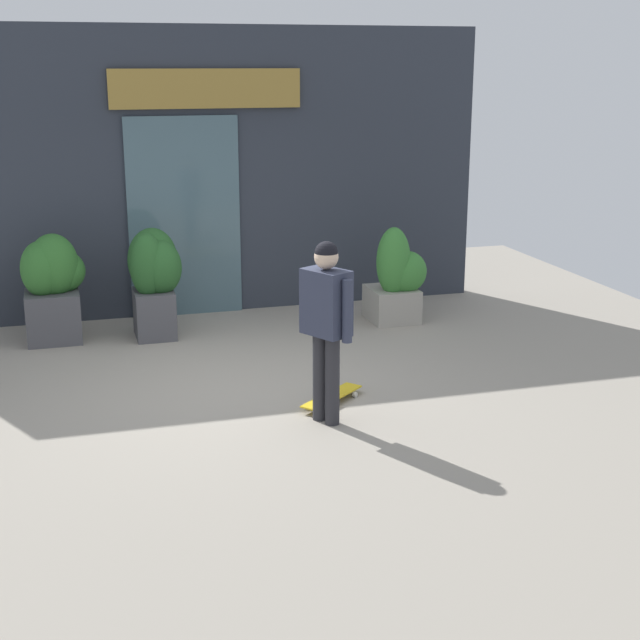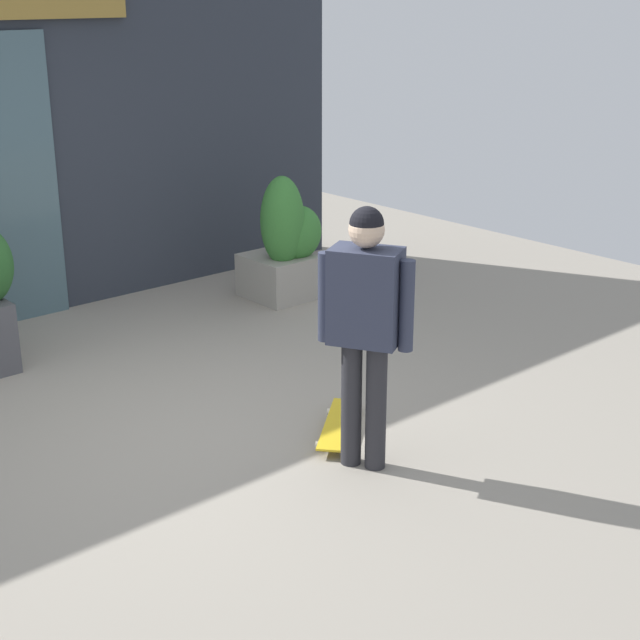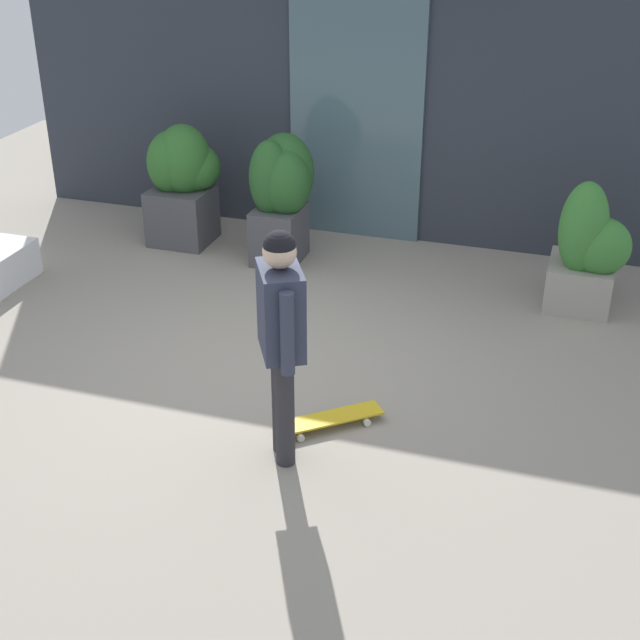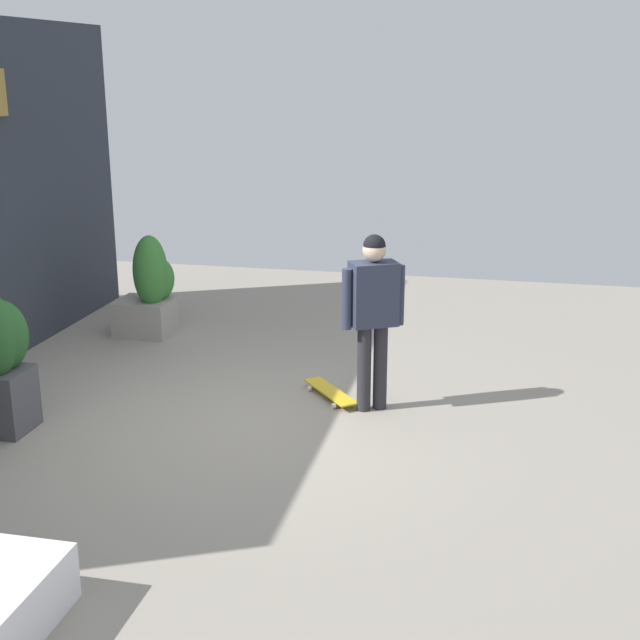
{
  "view_description": "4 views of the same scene",
  "coord_description": "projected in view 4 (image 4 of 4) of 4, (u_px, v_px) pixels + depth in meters",
  "views": [
    {
      "loc": [
        -1.68,
        -8.61,
        3.16
      ],
      "look_at": [
        0.66,
        -0.6,
        0.81
      ],
      "focal_mm": 51.65,
      "sensor_mm": 36.0,
      "label": 1
    },
    {
      "loc": [
        -3.19,
        -4.97,
        2.86
      ],
      "look_at": [
        0.66,
        -0.6,
        0.81
      ],
      "focal_mm": 53.26,
      "sensor_mm": 36.0,
      "label": 2
    },
    {
      "loc": [
        2.35,
        -5.86,
        3.69
      ],
      "look_at": [
        0.66,
        -0.6,
        0.81
      ],
      "focal_mm": 50.28,
      "sensor_mm": 36.0,
      "label": 3
    },
    {
      "loc": [
        -6.91,
        -2.27,
        3.11
      ],
      "look_at": [
        0.66,
        -0.6,
        0.81
      ],
      "focal_mm": 48.34,
      "sensor_mm": 36.0,
      "label": 4
    }
  ],
  "objects": [
    {
      "name": "ground_plane",
      "position": [
        240.0,
        422.0,
        7.82
      ],
      "size": [
        12.0,
        12.0,
        0.0
      ],
      "primitive_type": "plane",
      "color": "gray"
    },
    {
      "name": "skateboard",
      "position": [
        330.0,
        392.0,
        8.37
      ],
      "size": [
        0.74,
        0.65,
        0.08
      ],
      "rotation": [
        0.0,
        0.0,
        0.69
      ],
      "color": "gold",
      "rests_on": "ground_plane"
    },
    {
      "name": "skateboarder",
      "position": [
        373.0,
        305.0,
        7.83
      ],
      "size": [
        0.43,
        0.54,
        1.67
      ],
      "rotation": [
        0.0,
        0.0,
        0.5
      ],
      "color": "#28282D",
      "rests_on": "ground_plane"
    },
    {
      "name": "planter_box_right",
      "position": [
        150.0,
        291.0,
        10.27
      ],
      "size": [
        0.69,
        0.64,
        1.21
      ],
      "color": "gray",
      "rests_on": "ground_plane"
    }
  ]
}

